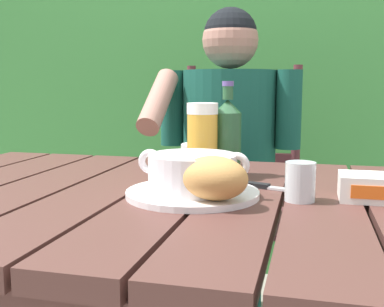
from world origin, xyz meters
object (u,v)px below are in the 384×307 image
at_px(butter_tub, 373,187).
at_px(diner_bowl, 206,155).
at_px(beer_bottle, 227,136).
at_px(water_glass_small, 300,182).
at_px(person_eating, 226,155).
at_px(table_knife, 267,187).
at_px(serving_plate, 193,193).
at_px(beer_glass, 202,140).
at_px(soup_bowl, 193,171).
at_px(chair_near_diner, 236,204).
at_px(bread_roll, 214,178).

xyz_separation_m(butter_tub, diner_bowl, (-0.39, 0.31, 0.00)).
bearing_deg(beer_bottle, water_glass_small, -51.32).
bearing_deg(butter_tub, water_glass_small, -163.37).
height_order(person_eating, table_knife, person_eating).
distance_m(serving_plate, butter_tub, 0.34).
height_order(beer_glass, water_glass_small, beer_glass).
height_order(soup_bowl, water_glass_small, soup_bowl).
xyz_separation_m(water_glass_small, table_knife, (-0.07, 0.09, -0.03)).
relative_size(serving_plate, table_knife, 1.63).
bearing_deg(table_knife, diner_bowl, 126.51).
xyz_separation_m(chair_near_diner, beer_glass, (0.03, -0.71, 0.33)).
distance_m(soup_bowl, water_glass_small, 0.21).
bearing_deg(chair_near_diner, soup_bowl, -86.73).
distance_m(person_eating, diner_bowl, 0.34).
distance_m(bread_roll, beer_bottle, 0.30).
bearing_deg(bread_roll, diner_bowl, 104.22).
distance_m(chair_near_diner, person_eating, 0.30).
bearing_deg(beer_bottle, person_eating, 100.12).
height_order(chair_near_diner, bread_roll, chair_near_diner).
relative_size(chair_near_diner, person_eating, 0.85).
relative_size(beer_glass, diner_bowl, 1.30).
height_order(chair_near_diner, soup_bowl, chair_near_diner).
bearing_deg(butter_tub, person_eating, 121.49).
xyz_separation_m(serving_plate, bread_roll, (0.06, -0.07, 0.05)).
relative_size(chair_near_diner, beer_bottle, 4.54).
height_order(soup_bowl, bread_roll, same).
relative_size(bread_roll, water_glass_small, 1.98).
xyz_separation_m(beer_glass, table_knife, (0.16, -0.09, -0.08)).
bearing_deg(butter_tub, serving_plate, -171.25).
bearing_deg(beer_glass, beer_bottle, 39.44).
relative_size(chair_near_diner, serving_plate, 3.91).
distance_m(bread_roll, diner_bowl, 0.44).
bearing_deg(serving_plate, water_glass_small, 3.42).
bearing_deg(person_eating, beer_glass, -86.58).
bearing_deg(chair_near_diner, person_eating, -90.82).
xyz_separation_m(serving_plate, soup_bowl, (0.00, 0.00, 0.04)).
height_order(soup_bowl, diner_bowl, soup_bowl).
bearing_deg(beer_bottle, table_knife, -50.09).
height_order(person_eating, diner_bowl, person_eating).
bearing_deg(water_glass_small, diner_bowl, 126.60).
xyz_separation_m(person_eating, soup_bowl, (0.05, -0.69, 0.07)).
distance_m(soup_bowl, table_knife, 0.18).
bearing_deg(serving_plate, beer_bottle, 83.24).
distance_m(beer_glass, beer_bottle, 0.07).
bearing_deg(diner_bowl, bread_roll, -75.78).
xyz_separation_m(chair_near_diner, table_knife, (0.19, -0.79, 0.25)).
bearing_deg(chair_near_diner, water_glass_small, -73.84).
relative_size(serving_plate, butter_tub, 2.14).
height_order(bread_roll, water_glass_small, bread_roll).
height_order(water_glass_small, diner_bowl, water_glass_small).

